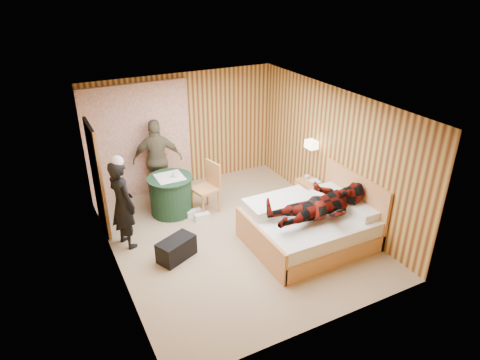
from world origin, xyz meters
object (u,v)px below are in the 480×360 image
bed (310,225)px  chair_near (209,183)px  duffel_bag (176,249)px  chair_far (160,174)px  nightstand (309,193)px  wall_lamp (312,144)px  woman_standing (122,204)px  man_on_bed (323,197)px  round_table (171,195)px  man_at_table (158,160)px

bed → chair_near: size_ratio=2.03×
duffel_bag → chair_far: bearing=54.2°
bed → chair_far: bearing=123.4°
nightstand → chair_far: chair_far is taller
wall_lamp → woman_standing: bearing=177.0°
chair_far → man_on_bed: man_on_bed is taller
bed → duffel_bag: size_ratio=3.22×
man_on_bed → wall_lamp: bearing=61.6°
nightstand → round_table: size_ratio=0.62×
round_table → man_at_table: 0.88m
chair_near → man_on_bed: man_on_bed is taller
woman_standing → wall_lamp: bearing=-112.1°
nightstand → round_table: round_table is taller
round_table → duffel_bag: 1.57m
wall_lamp → chair_far: size_ratio=0.28×
wall_lamp → chair_near: (-1.95, 0.65, -0.70)m
wall_lamp → duffel_bag: bearing=-169.1°
nightstand → man_at_table: size_ratio=0.32×
man_at_table → man_on_bed: size_ratio=0.97×
chair_far → wall_lamp: bearing=-26.1°
man_at_table → round_table: bearing=104.5°
wall_lamp → chair_far: wall_lamp is taller
bed → chair_near: 2.20m
chair_far → bed: bearing=-51.6°
bed → duffel_bag: (-2.29, 0.60, -0.14)m
wall_lamp → chair_near: size_ratio=0.25×
bed → chair_near: bearing=121.7°
man_at_table → woman_standing: bearing=67.9°
nightstand → chair_near: (-1.90, 0.76, 0.32)m
bed → chair_near: bed is taller
nightstand → bed: bearing=-124.7°
man_at_table → man_on_bed: bearing=135.9°
duffel_bag → woman_standing: size_ratio=0.40×
bed → nightstand: (0.76, 1.09, -0.05)m
man_on_bed → man_at_table: bearing=121.5°
bed → man_on_bed: 0.71m
chair_far → man_on_bed: size_ratio=0.53×
bed → woman_standing: woman_standing is taller
nightstand → woman_standing: 3.74m
round_table → man_at_table: bearing=90.0°
man_on_bed → chair_near: bearing=119.4°
nightstand → duffel_bag: 3.09m
nightstand → duffel_bag: bearing=-170.9°
round_table → man_at_table: (-0.00, 0.74, 0.47)m
chair_near → duffel_bag: chair_near is taller
woman_standing → man_on_bed: (2.96, -1.62, 0.18)m
duffel_bag → man_on_bed: 2.59m
man_at_table → bed: bearing=137.5°
chair_far → chair_near: bearing=-48.5°
woman_standing → man_at_table: bearing=-55.6°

